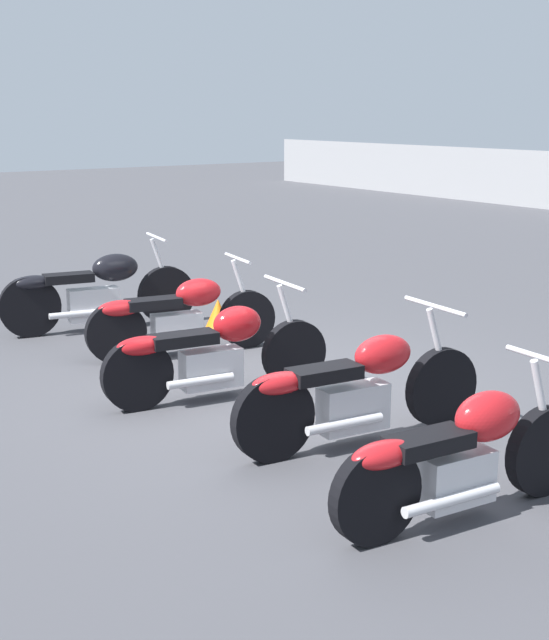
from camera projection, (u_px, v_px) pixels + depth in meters
The scene contains 7 objects.
ground_plane at pixel (275, 390), 8.04m from camera, with size 60.00×60.00×0.00m, color #424247.
motorcycle_slot_0 at pixel (96, 291), 10.13m from camera, with size 0.74×2.24×1.05m.
motorcycle_slot_1 at pixel (179, 317), 9.09m from camera, with size 0.67×2.02×0.98m.
motorcycle_slot_2 at pixel (213, 353), 7.71m from camera, with size 0.75×2.10×0.98m.
motorcycle_slot_3 at pixel (357, 390), 6.65m from camera, with size 0.73×2.16×1.01m.
motorcycle_slot_4 at pixel (461, 456), 5.42m from camera, with size 0.56×1.96×0.97m.
traffic_cone_near at pixel (218, 314), 10.21m from camera, with size 0.32×0.32×0.36m.
Camera 1 is at (6.32, -4.36, 2.46)m, focal length 50.00 mm.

